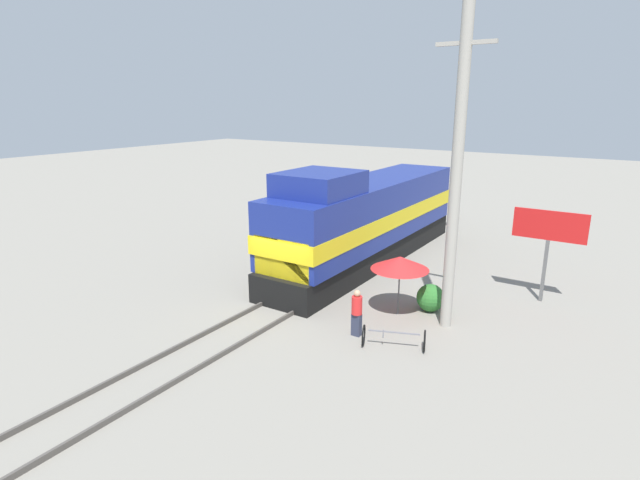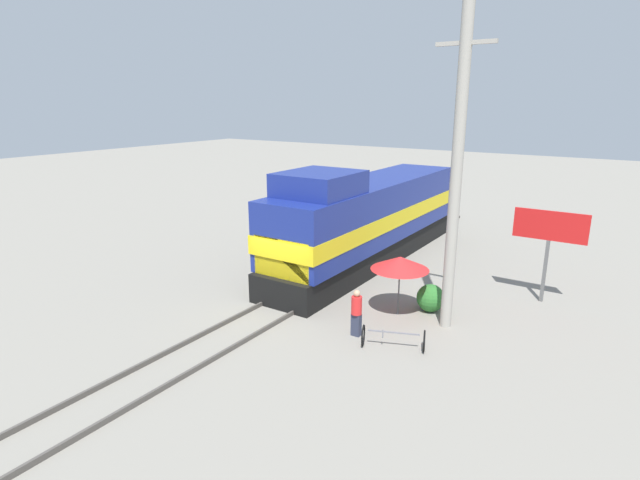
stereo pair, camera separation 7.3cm
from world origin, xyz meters
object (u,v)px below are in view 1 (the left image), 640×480
at_px(billboard_sign, 549,232).
at_px(person_bystander, 357,311).
at_px(locomotive, 365,220).
at_px(vendor_umbrella, 400,263).
at_px(utility_pole, 456,173).
at_px(bicycle, 394,338).

relative_size(billboard_sign, person_bystander, 2.23).
bearing_deg(billboard_sign, locomotive, 176.93).
relative_size(locomotive, billboard_sign, 4.01).
xyz_separation_m(vendor_umbrella, billboard_sign, (3.99, 4.09, 0.78)).
bearing_deg(vendor_umbrella, utility_pole, 2.06).
height_order(utility_pole, person_bystander, utility_pole).
height_order(utility_pole, vendor_umbrella, utility_pole).
bearing_deg(person_bystander, locomotive, 116.49).
xyz_separation_m(locomotive, bicycle, (4.73, -6.88, -1.69)).
xyz_separation_m(person_bystander, bicycle, (1.37, -0.14, -0.49)).
height_order(locomotive, bicycle, locomotive).
height_order(person_bystander, bicycle, person_bystander).
bearing_deg(billboard_sign, vendor_umbrella, -134.27).
distance_m(locomotive, person_bystander, 7.63).
distance_m(billboard_sign, person_bystander, 7.94).
distance_m(utility_pole, bicycle, 5.42).
height_order(utility_pole, billboard_sign, utility_pole).
xyz_separation_m(utility_pole, person_bystander, (-2.14, -2.30, -4.29)).
xyz_separation_m(utility_pole, bicycle, (-0.77, -2.44, -4.78)).
distance_m(utility_pole, person_bystander, 5.32).
bearing_deg(person_bystander, billboard_sign, 55.12).
bearing_deg(billboard_sign, bicycle, -115.23).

